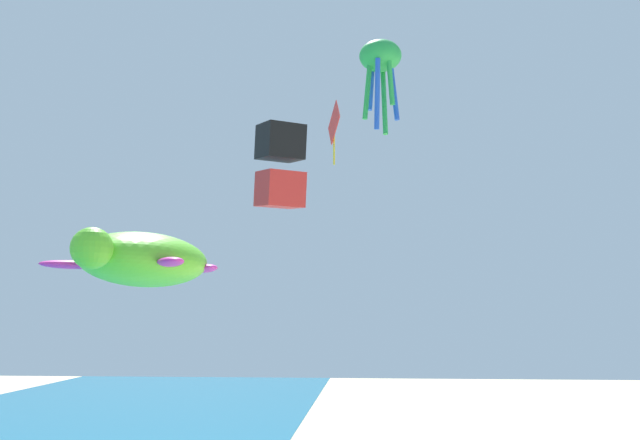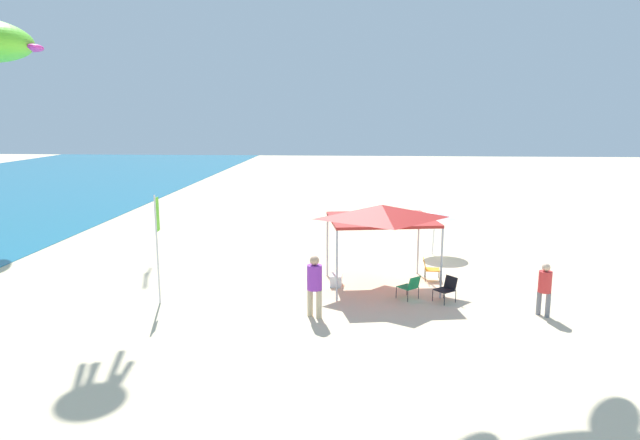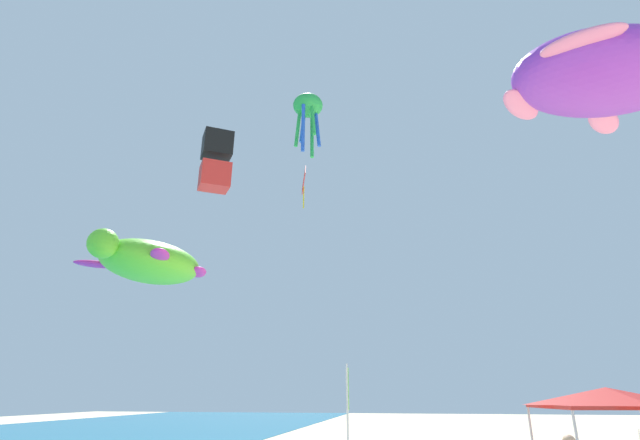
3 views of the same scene
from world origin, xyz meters
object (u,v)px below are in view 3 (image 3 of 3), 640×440
(kite_diamond_red, at_px, (304,181))
(kite_turtle_purple, at_px, (607,76))
(beach_umbrella, at_px, (637,423))
(kite_box_black, at_px, (216,161))
(kite_octopus_green, at_px, (308,109))
(canopy_tent, at_px, (607,398))
(banner_flag, at_px, (348,419))
(kite_turtle_lime, at_px, (149,262))

(kite_diamond_red, xyz_separation_m, kite_turtle_purple, (-14.84, -13.23, -4.14))
(beach_umbrella, bearing_deg, kite_box_black, 105.21)
(kite_box_black, bearing_deg, kite_diamond_red, -125.57)
(kite_octopus_green, height_order, kite_turtle_purple, kite_octopus_green)
(canopy_tent, distance_m, banner_flag, 7.59)
(kite_box_black, relative_size, kite_turtle_purple, 0.36)
(kite_octopus_green, bearing_deg, canopy_tent, 21.60)
(canopy_tent, xyz_separation_m, kite_diamond_red, (13.20, 11.95, 13.86))
(kite_octopus_green, bearing_deg, beach_umbrella, 47.61)
(kite_box_black, height_order, kite_turtle_purple, kite_turtle_purple)
(kite_octopus_green, bearing_deg, kite_box_black, -84.56)
(beach_umbrella, distance_m, kite_octopus_green, 19.08)
(kite_diamond_red, bearing_deg, banner_flag, 5.70)
(canopy_tent, distance_m, beach_umbrella, 5.50)
(kite_octopus_green, relative_size, kite_turtle_purple, 0.46)
(kite_turtle_lime, height_order, kite_box_black, kite_box_black)
(kite_box_black, xyz_separation_m, kite_turtle_purple, (-2.26, -14.16, 0.59))
(beach_umbrella, xyz_separation_m, kite_turtle_lime, (2.35, 21.74, 7.74))
(kite_turtle_lime, relative_size, kite_diamond_red, 2.30)
(canopy_tent, relative_size, kite_turtle_lime, 0.54)
(banner_flag, xyz_separation_m, kite_turtle_purple, (0.60, -8.52, 10.22))
(beach_umbrella, distance_m, kite_box_black, 18.83)
(canopy_tent, distance_m, kite_box_black, 15.79)
(beach_umbrella, height_order, kite_turtle_purple, kite_turtle_purple)
(canopy_tent, height_order, kite_turtle_purple, kite_turtle_purple)
(beach_umbrella, height_order, kite_diamond_red, kite_diamond_red)
(banner_flag, relative_size, kite_turtle_lime, 0.48)
(kite_turtle_purple, bearing_deg, canopy_tent, 109.20)
(beach_umbrella, xyz_separation_m, kite_turtle_purple, (-6.45, 1.25, 10.58))
(kite_box_black, distance_m, kite_turtle_purple, 14.35)
(beach_umbrella, height_order, banner_flag, banner_flag)
(kite_diamond_red, bearing_deg, kite_octopus_green, 2.23)
(banner_flag, bearing_deg, beach_umbrella, -54.21)
(kite_diamond_red, bearing_deg, canopy_tent, 30.89)
(kite_box_black, distance_m, kite_diamond_red, 13.48)
(beach_umbrella, relative_size, kite_turtle_lime, 0.27)
(canopy_tent, distance_m, kite_diamond_red, 22.56)
(kite_turtle_lime, bearing_deg, kite_octopus_green, 86.92)
(canopy_tent, xyz_separation_m, kite_turtle_purple, (-1.64, -1.29, 9.71))
(banner_flag, height_order, kite_octopus_green, kite_octopus_green)
(kite_turtle_lime, bearing_deg, kite_turtle_purple, 80.63)
(canopy_tent, relative_size, banner_flag, 1.12)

